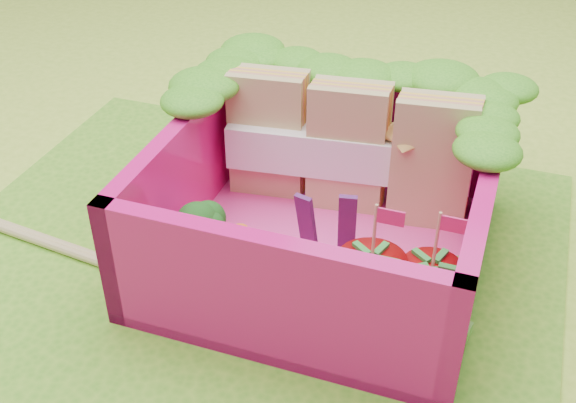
% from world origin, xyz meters
% --- Properties ---
extents(ground, '(14.00, 14.00, 0.00)m').
position_xyz_m(ground, '(0.00, 0.00, 0.00)').
color(ground, '#9CC537').
rests_on(ground, ground).
extents(placemat, '(2.60, 2.60, 0.03)m').
position_xyz_m(placemat, '(0.00, 0.00, 0.01)').
color(placemat, '#5AA725').
rests_on(placemat, ground).
extents(bento_floor, '(1.30, 1.30, 0.05)m').
position_xyz_m(bento_floor, '(0.31, 0.29, 0.06)').
color(bento_floor, '#F83FA3').
rests_on(bento_floor, placemat).
extents(bento_box, '(1.30, 1.30, 0.55)m').
position_xyz_m(bento_box, '(0.31, 0.29, 0.31)').
color(bento_box, '#E41378').
rests_on(bento_box, placemat).
extents(lettuce_ruffle, '(1.43, 0.83, 0.11)m').
position_xyz_m(lettuce_ruffle, '(0.31, 0.77, 0.64)').
color(lettuce_ruffle, '#2D8518').
rests_on(lettuce_ruffle, bento_box).
extents(sandwich_stack, '(1.09, 0.30, 0.59)m').
position_xyz_m(sandwich_stack, '(0.32, 0.64, 0.37)').
color(sandwich_stack, tan).
rests_on(sandwich_stack, bento_floor).
extents(broccoli, '(0.34, 0.34, 0.27)m').
position_xyz_m(broccoli, '(-0.12, -0.00, 0.27)').
color(broccoli, '#558F45').
rests_on(broccoli, bento_floor).
extents(carrot_sticks, '(0.15, 0.13, 0.27)m').
position_xyz_m(carrot_sticks, '(0.02, -0.04, 0.21)').
color(carrot_sticks, orange).
rests_on(carrot_sticks, bento_floor).
extents(purple_wedges, '(0.22, 0.09, 0.38)m').
position_xyz_m(purple_wedges, '(0.36, 0.17, 0.27)').
color(purple_wedges, '#4B1753').
rests_on(purple_wedges, bento_floor).
extents(strawberry_left, '(0.26, 0.26, 0.50)m').
position_xyz_m(strawberry_left, '(0.59, -0.03, 0.22)').
color(strawberry_left, '#B4130B').
rests_on(strawberry_left, bento_floor).
extents(strawberry_right, '(0.23, 0.23, 0.47)m').
position_xyz_m(strawberry_right, '(0.80, 0.04, 0.20)').
color(strawberry_right, '#B4130B').
rests_on(strawberry_right, bento_floor).
extents(snap_peas, '(0.61, 0.64, 0.05)m').
position_xyz_m(snap_peas, '(0.71, 0.08, 0.11)').
color(snap_peas, green).
rests_on(snap_peas, bento_floor).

